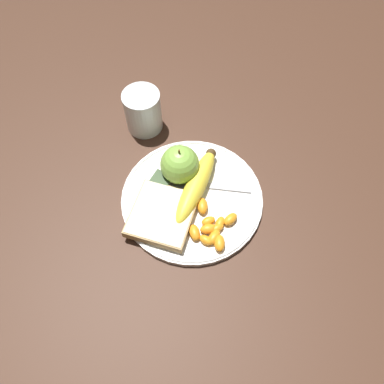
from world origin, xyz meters
The scene contains 18 objects.
ground_plane centered at (0.00, 0.00, 0.00)m, with size 3.00×3.00×0.00m, color #42281C.
plate centered at (0.00, 0.00, 0.01)m, with size 0.28×0.28×0.01m.
juice_glass centered at (0.12, 0.19, 0.04)m, with size 0.08×0.08×0.09m.
apple centered at (0.03, 0.05, 0.05)m, with size 0.08×0.08×0.09m.
banana centered at (0.02, 0.00, 0.03)m, with size 0.19×0.06×0.04m.
bread_slice centered at (-0.07, 0.03, 0.02)m, with size 0.14×0.14×0.02m.
fork centered at (0.03, 0.00, 0.01)m, with size 0.09×0.18×0.00m.
jam_packet centered at (-0.01, 0.07, 0.02)m, with size 0.05×0.04×0.02m.
orange_segment_0 centered at (-0.01, -0.09, 0.02)m, with size 0.04×0.03×0.02m.
orange_segment_1 centered at (-0.03, -0.08, 0.02)m, with size 0.03×0.02×0.02m.
orange_segment_2 centered at (-0.06, -0.08, 0.02)m, with size 0.03×0.02×0.02m.
orange_segment_3 centered at (-0.07, -0.04, 0.02)m, with size 0.04×0.04×0.02m.
orange_segment_4 centered at (-0.01, -0.03, 0.02)m, with size 0.04×0.04×0.02m.
orange_segment_5 centered at (-0.07, -0.07, 0.02)m, with size 0.02×0.03×0.02m.
orange_segment_6 centered at (-0.05, -0.06, 0.02)m, with size 0.03×0.04×0.02m.
orange_segment_7 centered at (-0.07, -0.09, 0.02)m, with size 0.04×0.03×0.02m.
orange_segment_8 centered at (-0.04, -0.08, 0.02)m, with size 0.03×0.03×0.02m.
orange_segment_9 centered at (-0.03, -0.05, 0.02)m, with size 0.03×0.03×0.02m.
Camera 1 is at (-0.32, -0.18, 0.66)m, focal length 35.00 mm.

